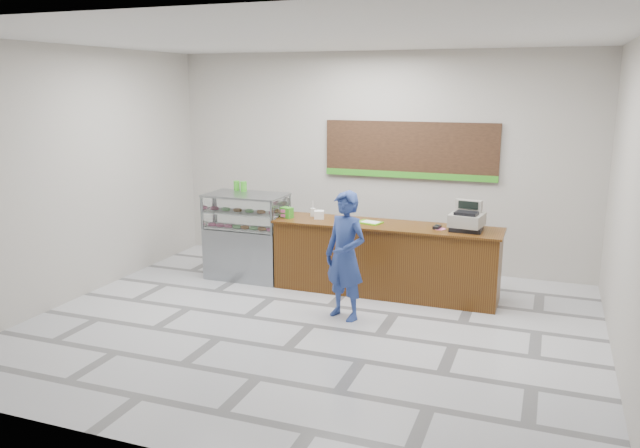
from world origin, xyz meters
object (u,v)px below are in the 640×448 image
at_px(display_case, 247,235).
at_px(sales_counter, 385,259).
at_px(cash_register, 467,219).
at_px(serving_tray, 370,222).
at_px(customer, 345,256).

bearing_deg(display_case, sales_counter, 0.01).
distance_m(cash_register, serving_tray, 1.37).
height_order(sales_counter, cash_register, cash_register).
height_order(sales_counter, customer, customer).
bearing_deg(customer, serving_tray, 112.13).
height_order(serving_tray, customer, customer).
bearing_deg(sales_counter, customer, -101.82).
distance_m(sales_counter, customer, 1.19).
bearing_deg(customer, sales_counter, 100.15).
distance_m(serving_tray, customer, 1.14).
bearing_deg(display_case, cash_register, 0.41).
relative_size(cash_register, serving_tray, 1.29).
relative_size(sales_counter, serving_tray, 8.43).
relative_size(sales_counter, display_case, 2.45).
bearing_deg(sales_counter, serving_tray, -177.92).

